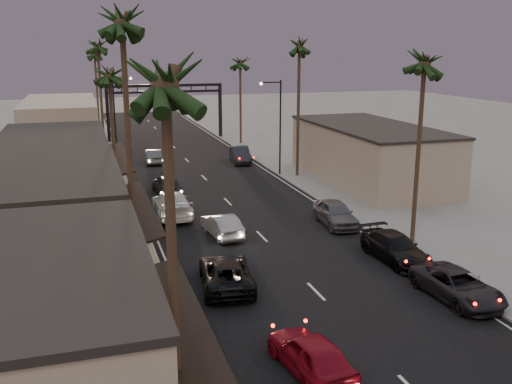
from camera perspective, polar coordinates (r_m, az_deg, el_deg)
ground at (r=48.20m, az=-3.73°, el=-0.08°), size 200.00×200.00×0.00m
road at (r=52.94m, az=-4.99°, el=1.20°), size 14.00×120.00×0.02m
sidewalk_left at (r=58.69m, az=-15.56°, el=2.08°), size 5.00×92.00×0.12m
sidewalk_right at (r=62.04m, az=2.25°, el=3.23°), size 5.00×92.00×0.12m
storefront_near at (r=19.86m, az=-22.47°, el=-14.40°), size 8.00×12.00×5.50m
storefront_mid at (r=32.86m, az=-20.43°, el=-2.86°), size 8.00×14.00×5.50m
storefront_far at (r=48.45m, az=-19.49°, el=2.23°), size 8.00×16.00×5.00m
storefront_dist at (r=71.06m, az=-18.91°, el=6.29°), size 8.00×20.00×6.00m
building_right at (r=52.57m, az=11.27°, el=3.67°), size 8.00×18.00×5.00m
arch at (r=76.48m, az=-9.09°, el=9.30°), size 15.20×0.40×7.27m
streetlight_right at (r=53.85m, az=2.16°, el=7.23°), size 2.13×0.30×9.00m
streetlight_left at (r=63.92m, az=-13.73°, el=7.94°), size 2.13×0.30×9.00m
palm_la at (r=14.62m, az=-9.12°, el=12.24°), size 3.20×3.20×13.20m
palm_lb at (r=27.58m, az=-13.32°, el=16.95°), size 3.20×3.20×15.20m
palm_lc at (r=41.54m, az=-14.50°, el=11.83°), size 3.20×3.20×12.20m
palm_ld at (r=60.50m, az=-15.58°, el=14.23°), size 3.20×3.20×14.20m
palm_ra at (r=35.21m, az=16.56°, el=12.92°), size 3.20×3.20×13.20m
palm_rb at (r=53.09m, az=4.38°, el=14.76°), size 3.20×3.20×14.20m
palm_rc at (r=72.10m, az=-1.59°, el=13.11°), size 3.20×3.20×12.20m
palm_far at (r=83.50m, az=-15.87°, el=13.41°), size 3.20×3.20×13.20m
oncoming_red at (r=22.26m, az=5.53°, el=-15.82°), size 2.43×4.79×1.56m
oncoming_pickup at (r=29.38m, az=-3.02°, el=-8.08°), size 3.22×5.72×1.51m
oncoming_silver at (r=37.04m, az=-3.40°, el=-3.34°), size 1.98×4.54×1.45m
oncoming_white at (r=41.75m, az=-8.40°, el=-1.20°), size 2.68×6.24×1.79m
oncoming_dgrey at (r=48.12m, az=-8.90°, el=0.76°), size 2.18×4.90×1.64m
oncoming_grey_far at (r=61.29m, az=-10.21°, el=3.53°), size 1.91×4.59×1.48m
curbside_near at (r=29.64m, az=19.49°, el=-8.78°), size 2.70×5.34×1.45m
curbside_black at (r=33.76m, az=13.74°, el=-5.43°), size 2.40×5.43×1.55m
curbside_grey at (r=39.59m, az=7.97°, el=-2.12°), size 2.32×5.10×1.70m
curbside_far at (r=60.77m, az=-1.60°, el=3.76°), size 2.38×5.27×1.68m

